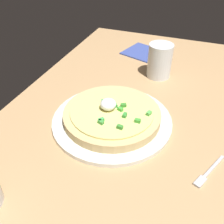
{
  "coord_description": "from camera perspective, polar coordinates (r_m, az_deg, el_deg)",
  "views": [
    {
      "loc": [
        49.76,
        9.4,
        42.09
      ],
      "look_at": [
        5.12,
        -7.49,
        5.12
      ],
      "focal_mm": 41.19,
      "sensor_mm": 36.0,
      "label": 1
    }
  ],
  "objects": [
    {
      "name": "dining_table",
      "position": [
        0.65,
        7.78,
        -1.7
      ],
      "size": [
        107.24,
        71.83,
        2.04
      ],
      "primitive_type": "cube",
      "color": "tan",
      "rests_on": "ground"
    },
    {
      "name": "plate",
      "position": [
        0.62,
        -0.0,
        -1.86
      ],
      "size": [
        28.6,
        28.6,
        1.08
      ],
      "primitive_type": "cylinder",
      "color": "silver",
      "rests_on": "dining_table"
    },
    {
      "name": "pizza",
      "position": [
        0.61,
        -0.01,
        -0.5
      ],
      "size": [
        23.06,
        23.06,
        5.23
      ],
      "color": "tan",
      "rests_on": "plate"
    },
    {
      "name": "cup_far",
      "position": [
        0.8,
        10.53,
        10.99
      ],
      "size": [
        7.25,
        7.25,
        10.2
      ],
      "color": "silver",
      "rests_on": "dining_table"
    },
    {
      "name": "fork",
      "position": [
        0.54,
        20.45,
        -12.65
      ],
      "size": [
        9.81,
        5.24,
        0.5
      ],
      "rotation": [
        0.0,
        0.0,
        -0.43
      ],
      "color": "#B7B7BC",
      "rests_on": "dining_table"
    },
    {
      "name": "napkin",
      "position": [
        0.96,
        6.84,
        13.04
      ],
      "size": [
        15.2,
        15.2,
        0.4
      ],
      "primitive_type": "cube",
      "rotation": [
        0.0,
        0.0,
        -0.31
      ],
      "color": "#374891",
      "rests_on": "dining_table"
    }
  ]
}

